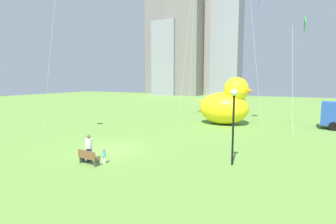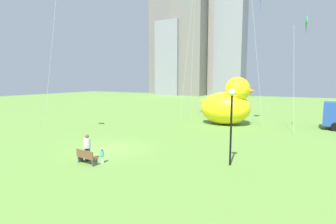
# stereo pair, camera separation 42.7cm
# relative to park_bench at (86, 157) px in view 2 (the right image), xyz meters

# --- Properties ---
(ground_plane) EXTENTS (140.00, 140.00, 0.00)m
(ground_plane) POSITION_rel_park_bench_xyz_m (-0.95, 3.36, -0.47)
(ground_plane) COLOR #68963E
(park_bench) EXTENTS (1.55, 0.60, 0.90)m
(park_bench) POSITION_rel_park_bench_xyz_m (0.00, 0.00, 0.00)
(park_bench) COLOR brown
(park_bench) RESTS_ON ground
(person_adult) EXTENTS (0.43, 0.43, 1.74)m
(person_adult) POSITION_rel_park_bench_xyz_m (-0.42, 0.52, 0.49)
(person_adult) COLOR #38476B
(person_adult) RESTS_ON ground
(person_child) EXTENTS (0.22, 0.22, 0.90)m
(person_child) POSITION_rel_park_bench_xyz_m (0.71, 0.63, 0.02)
(person_child) COLOR silver
(person_child) RESTS_ON ground
(giant_inflatable_duck) EXTENTS (6.59, 4.23, 5.46)m
(giant_inflatable_duck) POSITION_rel_park_bench_xyz_m (3.63, 18.19, 1.85)
(giant_inflatable_duck) COLOR yellow
(giant_inflatable_duck) RESTS_ON ground
(lamppost) EXTENTS (0.41, 0.41, 4.65)m
(lamppost) POSITION_rel_park_bench_xyz_m (7.85, 4.00, 2.89)
(lamppost) COLOR black
(lamppost) RESTS_ON ground
(city_skyline) EXTENTS (34.07, 16.43, 39.84)m
(city_skyline) POSITION_rel_park_bench_xyz_m (-22.87, 71.75, 16.41)
(city_skyline) COLOR gray
(city_skyline) RESTS_ON ground
(kite_green) EXTENTS (1.16, 1.69, 10.95)m
(kite_green) POSITION_rel_park_bench_xyz_m (11.18, 16.39, 9.42)
(kite_green) COLOR silver
(kite_green) RESTS_ON ground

